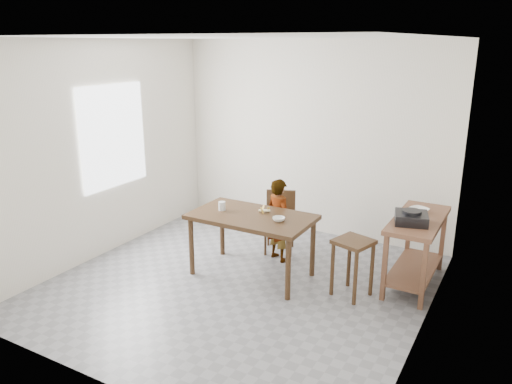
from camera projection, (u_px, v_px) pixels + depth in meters
The scene contains 17 objects.
floor at pixel (239, 286), 5.69m from camera, with size 4.00×4.00×0.04m, color gray.
ceiling at pixel (236, 35), 4.90m from camera, with size 4.00×4.00×0.04m, color white.
wall_back at pixel (313, 139), 6.98m from camera, with size 4.00×0.04×2.70m, color white.
wall_front at pixel (93, 230), 3.61m from camera, with size 4.00×0.04×2.70m, color white.
wall_left at pixel (100, 151), 6.25m from camera, with size 0.04×4.00×2.70m, color white.
wall_right at pixel (435, 198), 4.35m from camera, with size 0.04×4.00×2.70m, color white.
window_pane at pixel (114, 137), 6.35m from camera, with size 0.02×1.10×1.30m, color white.
dining_table at pixel (252, 245), 5.83m from camera, with size 1.40×0.80×0.75m, color #3C2615, non-canonical shape.
prep_counter at pixel (415, 251), 5.60m from camera, with size 0.50×1.20×0.80m, color brown, non-canonical shape.
child at pixel (279, 220), 6.21m from camera, with size 0.39×0.25×1.06m, color white.
dining_chair at pixel (279, 223), 6.50m from camera, with size 0.38×0.38×0.79m, color #3C2615, non-canonical shape.
stool at pixel (352, 268), 5.37m from camera, with size 0.36×0.36×0.64m, color #3C2615, non-canonical shape.
glass_tumbler at pixel (222, 206), 5.88m from camera, with size 0.08×0.08×0.10m, color white.
small_bowl at pixel (279, 219), 5.52m from camera, with size 0.14×0.14×0.04m, color white.
banana at pixel (264, 210), 5.80m from camera, with size 0.15×0.11×0.05m, color #FBE261, non-canonical shape.
serving_bowl at pixel (419, 210), 5.65m from camera, with size 0.21×0.21×0.05m, color white.
gas_burner at pixel (411, 218), 5.31m from camera, with size 0.34×0.34×0.11m, color black.
Camera 1 is at (2.69, -4.38, 2.66)m, focal length 35.00 mm.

